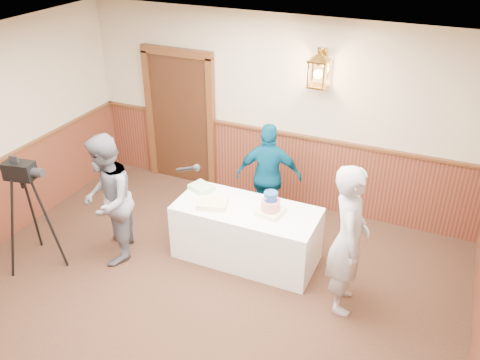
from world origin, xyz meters
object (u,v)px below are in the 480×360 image
object	(u,v)px
sheet_cake_yellow	(212,204)
interviewer	(107,200)
display_table	(246,233)
baker	(348,240)
sheet_cake_green	(201,188)
tv_camera_rig	(31,220)
assistant_p	(269,176)
tiered_cake	(271,205)

from	to	relation	value
sheet_cake_yellow	interviewer	world-z (taller)	interviewer
display_table	interviewer	world-z (taller)	interviewer
display_table	baker	xyz separation A→B (m)	(1.34, -0.35, 0.52)
sheet_cake_green	interviewer	world-z (taller)	interviewer
sheet_cake_green	tv_camera_rig	size ratio (longest dim) A/B	0.21
sheet_cake_yellow	interviewer	size ratio (longest dim) A/B	0.21
interviewer	assistant_p	xyz separation A→B (m)	(1.54, 1.54, -0.09)
assistant_p	sheet_cake_green	bearing A→B (deg)	29.98
tiered_cake	sheet_cake_yellow	xyz separation A→B (m)	(-0.72, -0.14, -0.08)
sheet_cake_yellow	baker	size ratio (longest dim) A/B	0.20
assistant_p	sheet_cake_yellow	bearing A→B (deg)	54.50
display_table	sheet_cake_yellow	world-z (taller)	sheet_cake_yellow
sheet_cake_green	baker	world-z (taller)	baker
assistant_p	tv_camera_rig	world-z (taller)	assistant_p
sheet_cake_yellow	baker	world-z (taller)	baker
baker	sheet_cake_green	bearing A→B (deg)	61.83
sheet_cake_yellow	sheet_cake_green	bearing A→B (deg)	135.95
sheet_cake_green	interviewer	bearing A→B (deg)	-134.93
sheet_cake_yellow	sheet_cake_green	distance (m)	0.44
tv_camera_rig	assistant_p	bearing A→B (deg)	29.29
display_table	assistant_p	world-z (taller)	assistant_p
assistant_p	tv_camera_rig	xyz separation A→B (m)	(-2.34, -2.03, -0.12)
sheet_cake_green	assistant_p	distance (m)	0.97
tiered_cake	sheet_cake_yellow	world-z (taller)	tiered_cake
tv_camera_rig	display_table	bearing A→B (deg)	14.58
baker	assistant_p	size ratio (longest dim) A/B	1.16
sheet_cake_green	interviewer	distance (m)	1.21
sheet_cake_yellow	interviewer	bearing A→B (deg)	-154.78
tiered_cake	sheet_cake_green	xyz separation A→B (m)	(-1.03, 0.17, -0.08)
tiered_cake	interviewer	distance (m)	2.01
display_table	sheet_cake_green	distance (m)	0.85
display_table	tiered_cake	size ratio (longest dim) A/B	5.36
baker	display_table	bearing A→B (deg)	61.42
tiered_cake	baker	size ratio (longest dim) A/B	0.19
tiered_cake	sheet_cake_yellow	distance (m)	0.74
sheet_cake_green	baker	bearing A→B (deg)	-14.18
tiered_cake	interviewer	size ratio (longest dim) A/B	0.20
display_table	tiered_cake	bearing A→B (deg)	0.46
tiered_cake	tv_camera_rig	world-z (taller)	tv_camera_rig
interviewer	tv_camera_rig	size ratio (longest dim) A/B	1.19
baker	interviewer	bearing A→B (deg)	82.56
sheet_cake_green	interviewer	size ratio (longest dim) A/B	0.17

